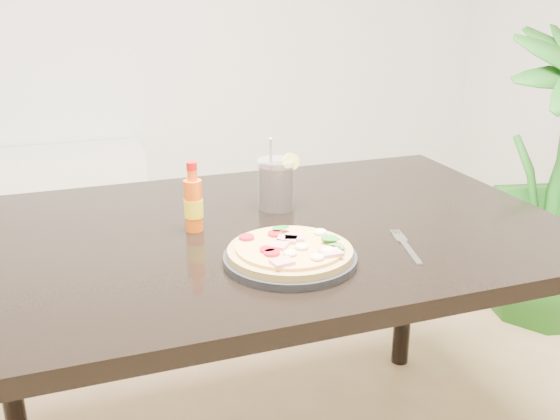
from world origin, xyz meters
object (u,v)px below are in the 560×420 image
object	(u,v)px
cola_cup	(276,185)
media_console	(4,204)
hot_sauce_bottle	(193,204)
plate	(290,258)
fork	(405,245)
dining_table	(263,258)
pizza	(291,250)

from	to	relation	value
cola_cup	media_console	distance (m)	2.08
hot_sauce_bottle	cola_cup	distance (m)	0.24
plate	fork	size ratio (longest dim) A/B	1.45
cola_cup	media_console	world-z (taller)	cola_cup
dining_table	cola_cup	distance (m)	0.20
dining_table	fork	distance (m)	0.34
dining_table	pizza	size ratio (longest dim) A/B	5.53
pizza	cola_cup	bearing A→B (deg)	75.94
dining_table	pizza	distance (m)	0.24
cola_cup	media_console	xyz separation A→B (m)	(-0.81, 1.84, -0.56)
dining_table	hot_sauce_bottle	xyz separation A→B (m)	(-0.16, 0.03, 0.15)
dining_table	hot_sauce_bottle	size ratio (longest dim) A/B	8.66
fork	cola_cup	bearing A→B (deg)	132.16
pizza	media_console	distance (m)	2.34
pizza	hot_sauce_bottle	bearing A→B (deg)	121.31
pizza	fork	xyz separation A→B (m)	(0.26, -0.01, -0.02)
pizza	fork	world-z (taller)	pizza
plate	hot_sauce_bottle	world-z (taller)	hot_sauce_bottle
plate	pizza	world-z (taller)	pizza
plate	media_console	world-z (taller)	plate
cola_cup	hot_sauce_bottle	bearing A→B (deg)	-159.58
pizza	hot_sauce_bottle	world-z (taller)	hot_sauce_bottle
plate	hot_sauce_bottle	bearing A→B (deg)	121.18
fork	pizza	bearing A→B (deg)	-167.37
dining_table	pizza	world-z (taller)	pizza
plate	media_console	size ratio (longest dim) A/B	0.19
dining_table	fork	size ratio (longest dim) A/B	7.50
dining_table	plate	world-z (taller)	plate
cola_cup	plate	bearing A→B (deg)	-104.44
dining_table	pizza	bearing A→B (deg)	-92.44
dining_table	plate	xyz separation A→B (m)	(-0.01, -0.21, 0.09)
pizza	hot_sauce_bottle	size ratio (longest dim) A/B	1.57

